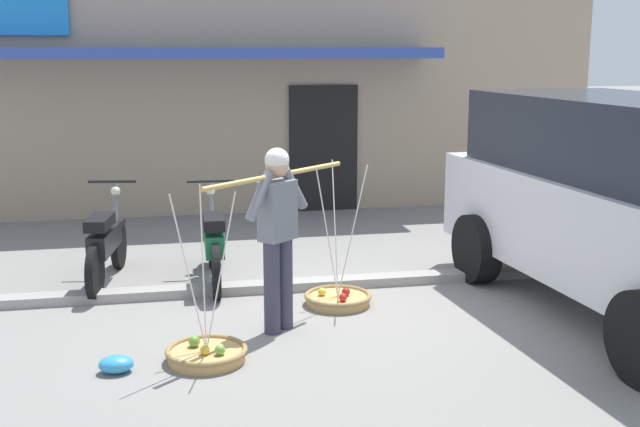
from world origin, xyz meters
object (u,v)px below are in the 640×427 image
object	(u,v)px
fruit_basket_left_side	(338,298)
motorcycle_nearest_shop	(106,244)
motorcycle_second_in_row	(214,243)
parked_truck	(637,201)
fruit_vendor	(278,227)
fruit_basket_right_side	(206,353)
plastic_litter_bag	(116,364)

from	to	relation	value
fruit_basket_left_side	motorcycle_nearest_shop	world-z (taller)	fruit_basket_left_side
fruit_basket_left_side	motorcycle_second_in_row	size ratio (longest dim) A/B	0.80
motorcycle_nearest_shop	parked_truck	size ratio (longest dim) A/B	0.37
fruit_basket_left_side	fruit_vendor	bearing A→B (deg)	-138.58
fruit_basket_left_side	motorcycle_nearest_shop	distance (m)	2.67
fruit_basket_left_side	fruit_basket_right_side	size ratio (longest dim) A/B	1.00
fruit_basket_right_side	motorcycle_nearest_shop	size ratio (longest dim) A/B	0.80
motorcycle_nearest_shop	motorcycle_second_in_row	bearing A→B (deg)	-9.37
motorcycle_nearest_shop	motorcycle_second_in_row	xyz separation A→B (m)	(1.16, -0.19, 0.00)
fruit_vendor	motorcycle_second_in_row	xyz separation A→B (m)	(-0.47, 1.66, -0.53)
motorcycle_second_in_row	parked_truck	bearing A→B (deg)	-25.66
plastic_litter_bag	fruit_basket_right_side	bearing A→B (deg)	7.62
motorcycle_second_in_row	fruit_vendor	bearing A→B (deg)	-74.01
fruit_basket_left_side	plastic_litter_bag	world-z (taller)	fruit_basket_left_side
parked_truck	plastic_litter_bag	xyz separation A→B (m)	(-4.86, -0.49, -1.06)
fruit_vendor	fruit_basket_left_side	xyz separation A→B (m)	(0.70, 0.62, -0.91)
fruit_basket_left_side	parked_truck	distance (m)	3.05
fruit_basket_left_side	motorcycle_nearest_shop	xyz separation A→B (m)	(-2.34, 1.23, 0.38)
fruit_vendor	parked_truck	size ratio (longest dim) A/B	0.34
parked_truck	fruit_basket_left_side	bearing A→B (deg)	162.98
fruit_basket_left_side	fruit_basket_right_side	distance (m)	1.87
fruit_basket_left_side	plastic_litter_bag	distance (m)	2.51
fruit_basket_left_side	plastic_litter_bag	xyz separation A→B (m)	(-2.12, -1.33, -0.00)
fruit_basket_right_side	motorcycle_nearest_shop	bearing A→B (deg)	110.78
motorcycle_nearest_shop	fruit_vendor	bearing A→B (deg)	-48.49
fruit_vendor	motorcycle_second_in_row	bearing A→B (deg)	105.99
fruit_vendor	fruit_basket_left_side	world-z (taller)	fruit_vendor
fruit_basket_right_side	plastic_litter_bag	bearing A→B (deg)	-172.38
fruit_basket_left_side	motorcycle_second_in_row	xyz separation A→B (m)	(-1.17, 1.04, 0.38)
fruit_basket_right_side	motorcycle_nearest_shop	world-z (taller)	fruit_basket_right_side
fruit_basket_right_side	fruit_basket_left_side	bearing A→B (deg)	41.44
fruit_vendor	parked_truck	world-z (taller)	parked_truck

